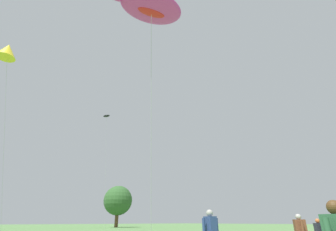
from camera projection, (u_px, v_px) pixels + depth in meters
The scene contains 4 objects.
big_show_kite at pixel (147, 6), 14.60m from camera, with size 9.39×4.43×13.46m.
small_kite_streamer_purple at pixel (7, 51), 18.30m from camera, with size 3.96×3.93×13.53m.
small_kite_box_yellow at pixel (106, 117), 36.53m from camera, with size 2.41×1.48×15.86m.
tree_oak_left at pixel (118, 201), 62.22m from camera, with size 7.09×7.09×9.76m.
Camera 1 is at (-8.78, -2.11, 1.30)m, focal length 26.43 mm.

